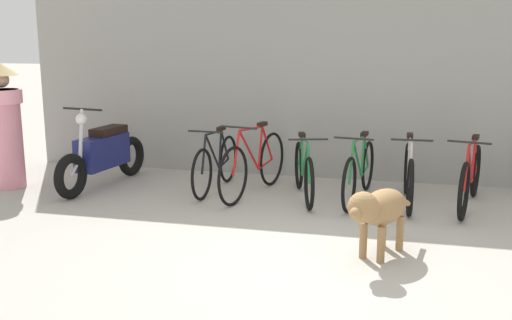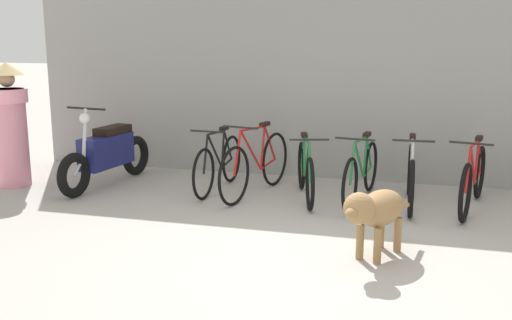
# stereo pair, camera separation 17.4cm
# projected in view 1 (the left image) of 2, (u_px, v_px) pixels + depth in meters

# --- Properties ---
(ground_plane) EXTENTS (60.00, 60.00, 0.00)m
(ground_plane) POSITION_uv_depth(u_px,v_px,m) (304.00, 261.00, 5.37)
(ground_plane) COLOR #ADA89E
(shop_wall_back) EXTENTS (9.25, 0.20, 3.16)m
(shop_wall_back) POSITION_uv_depth(u_px,v_px,m) (344.00, 65.00, 8.17)
(shop_wall_back) COLOR gray
(shop_wall_back) RESTS_ON ground
(bicycle_0) EXTENTS (0.46, 1.59, 0.84)m
(bicycle_0) POSITION_uv_depth(u_px,v_px,m) (216.00, 164.00, 7.72)
(bicycle_0) COLOR black
(bicycle_0) RESTS_ON ground
(bicycle_1) EXTENTS (0.53, 1.77, 0.93)m
(bicycle_1) POSITION_uv_depth(u_px,v_px,m) (254.00, 165.00, 7.51)
(bicycle_1) COLOR black
(bicycle_1) RESTS_ON ground
(bicycle_2) EXTENTS (0.57, 1.55, 0.81)m
(bicycle_2) POSITION_uv_depth(u_px,v_px,m) (304.00, 172.00, 7.35)
(bicycle_2) COLOR black
(bicycle_2) RESTS_ON ground
(bicycle_3) EXTENTS (0.46, 1.69, 0.84)m
(bicycle_3) POSITION_uv_depth(u_px,v_px,m) (359.00, 172.00, 7.26)
(bicycle_3) COLOR black
(bicycle_3) RESTS_ON ground
(bicycle_4) EXTENTS (0.46, 1.62, 0.85)m
(bicycle_4) POSITION_uv_depth(u_px,v_px,m) (409.00, 176.00, 7.09)
(bicycle_4) COLOR black
(bicycle_4) RESTS_ON ground
(bicycle_5) EXTENTS (0.52, 1.72, 0.85)m
(bicycle_5) POSITION_uv_depth(u_px,v_px,m) (470.00, 179.00, 6.95)
(bicycle_5) COLOR black
(bicycle_5) RESTS_ON ground
(motorcycle) EXTENTS (0.58, 1.88, 1.09)m
(motorcycle) POSITION_uv_depth(u_px,v_px,m) (103.00, 155.00, 7.91)
(motorcycle) COLOR black
(motorcycle) RESTS_ON ground
(stray_dog) EXTENTS (0.62, 1.08, 0.68)m
(stray_dog) POSITION_uv_depth(u_px,v_px,m) (379.00, 209.00, 5.39)
(stray_dog) COLOR #997247
(stray_dog) RESTS_ON ground
(person_in_robes) EXTENTS (0.51, 0.51, 1.64)m
(person_in_robes) POSITION_uv_depth(u_px,v_px,m) (5.00, 124.00, 7.78)
(person_in_robes) COLOR pink
(person_in_robes) RESTS_ON ground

